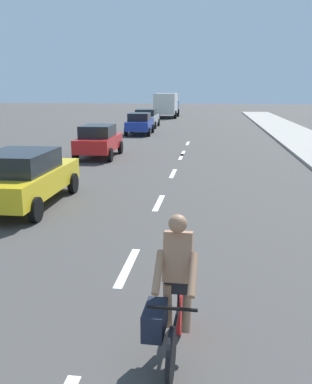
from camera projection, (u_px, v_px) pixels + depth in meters
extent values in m
plane|color=#423F3D|center=(181.00, 158.00, 20.62)|extent=(160.00, 160.00, 0.00)
cube|color=white|center=(128.00, 267.00, 7.91)|extent=(0.16, 1.80, 0.01)
cube|color=white|center=(159.00, 203.00, 12.38)|extent=(0.16, 1.80, 0.01)
cube|color=white|center=(173.00, 173.00, 16.70)|extent=(0.16, 1.80, 0.01)
cube|color=white|center=(181.00, 157.00, 20.84)|extent=(0.16, 1.80, 0.01)
cube|color=white|center=(183.00, 153.00, 21.98)|extent=(0.16, 1.80, 0.01)
cube|color=white|center=(188.00, 143.00, 26.04)|extent=(0.16, 1.80, 0.01)
cylinder|color=black|center=(171.00, 357.00, 4.71)|extent=(0.07, 0.66, 0.66)
cylinder|color=red|center=(181.00, 310.00, 5.72)|extent=(0.07, 0.66, 0.66)
cube|color=black|center=(176.00, 318.00, 5.18)|extent=(0.06, 0.95, 0.04)
cylinder|color=black|center=(178.00, 292.00, 5.32)|extent=(0.03, 0.03, 0.48)
cube|color=black|center=(172.00, 308.00, 4.66)|extent=(0.56, 0.04, 0.03)
cube|color=#9E7051|center=(178.00, 256.00, 5.07)|extent=(0.35, 0.32, 0.63)
sphere|color=#9E7051|center=(178.00, 224.00, 4.91)|extent=(0.22, 0.22, 0.22)
cube|color=black|center=(178.00, 280.00, 5.20)|extent=(0.33, 0.23, 0.28)
cube|color=black|center=(155.00, 320.00, 4.90)|extent=(0.25, 0.53, 0.32)
cylinder|color=#9E7051|center=(187.00, 306.00, 5.20)|extent=(0.12, 0.32, 0.62)
cylinder|color=#9E7051|center=(168.00, 305.00, 5.24)|extent=(0.12, 0.20, 0.63)
cylinder|color=#9E7051|center=(193.00, 274.00, 4.81)|extent=(0.10, 0.49, 0.41)
cylinder|color=#9E7051|center=(158.00, 272.00, 4.87)|extent=(0.10, 0.49, 0.41)
cube|color=gold|center=(24.00, 181.00, 12.03)|extent=(1.98, 4.55, 0.64)
cube|color=black|center=(19.00, 162.00, 11.67)|extent=(1.71, 2.38, 0.56)
cylinder|color=black|center=(16.00, 182.00, 13.70)|extent=(0.19, 0.64, 0.64)
cylinder|color=black|center=(73.00, 183.00, 13.50)|extent=(0.19, 0.64, 0.64)
cylinder|color=black|center=(36.00, 210.00, 10.53)|extent=(0.19, 0.64, 0.64)
cube|color=red|center=(99.00, 143.00, 20.61)|extent=(1.75, 3.92, 0.64)
cube|color=black|center=(98.00, 131.00, 20.28)|extent=(1.50, 2.06, 0.56)
cylinder|color=black|center=(90.00, 147.00, 22.05)|extent=(0.20, 0.65, 0.64)
cylinder|color=black|center=(120.00, 147.00, 21.89)|extent=(0.20, 0.65, 0.64)
cylinder|color=black|center=(75.00, 154.00, 19.50)|extent=(0.20, 0.65, 0.64)
cylinder|color=black|center=(110.00, 155.00, 19.35)|extent=(0.20, 0.65, 0.64)
cube|color=#1E389E|center=(140.00, 125.00, 31.10)|extent=(1.80, 3.99, 0.64)
cube|color=black|center=(139.00, 117.00, 30.77)|extent=(1.53, 2.10, 0.56)
cylinder|color=black|center=(131.00, 128.00, 32.56)|extent=(0.20, 0.65, 0.64)
cylinder|color=black|center=(153.00, 128.00, 32.41)|extent=(0.20, 0.65, 0.64)
cylinder|color=black|center=(126.00, 132.00, 29.97)|extent=(0.20, 0.65, 0.64)
cylinder|color=black|center=(149.00, 132.00, 29.82)|extent=(0.20, 0.65, 0.64)
cube|color=#B7BABF|center=(146.00, 119.00, 36.98)|extent=(1.93, 4.40, 0.64)
cube|color=black|center=(146.00, 112.00, 36.63)|extent=(1.66, 2.30, 0.56)
cylinder|color=black|center=(139.00, 122.00, 38.60)|extent=(0.19, 0.64, 0.64)
cylinder|color=black|center=(159.00, 122.00, 38.40)|extent=(0.19, 0.64, 0.64)
cylinder|color=black|center=(133.00, 125.00, 35.74)|extent=(0.19, 0.64, 0.64)
cylinder|color=black|center=(155.00, 125.00, 35.54)|extent=(0.19, 0.64, 0.64)
cube|color=#23478C|center=(168.00, 106.00, 51.87)|extent=(2.41, 2.35, 1.40)
cube|color=silver|center=(166.00, 104.00, 48.88)|extent=(2.41, 4.17, 2.30)
cylinder|color=black|center=(159.00, 113.00, 52.07)|extent=(0.28, 0.90, 0.90)
cylinder|color=black|center=(178.00, 113.00, 51.77)|extent=(0.28, 0.90, 0.90)
cylinder|color=black|center=(154.00, 114.00, 48.31)|extent=(0.28, 0.90, 0.90)
cylinder|color=black|center=(175.00, 115.00, 48.01)|extent=(0.28, 0.90, 0.90)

